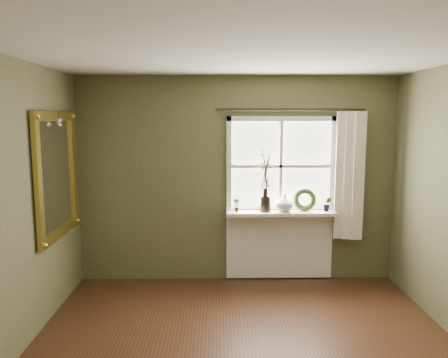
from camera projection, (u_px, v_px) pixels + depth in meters
name	position (u px, v px, depth m)	size (l,w,h in m)	color
ceiling	(252.00, 45.00, 3.11)	(4.50, 4.50, 0.00)	silver
wall_back	(237.00, 179.00, 5.57)	(4.00, 0.10, 2.60)	brown
window_frame	(281.00, 166.00, 5.48)	(1.36, 0.06, 1.24)	white
window_sill	(281.00, 213.00, 5.46)	(1.36, 0.26, 0.04)	white
window_apron	(279.00, 244.00, 5.63)	(1.36, 0.04, 0.88)	white
dark_jug	(265.00, 204.00, 5.44)	(0.14, 0.14, 0.20)	black
cream_vase	(285.00, 203.00, 5.44)	(0.21, 0.21, 0.22)	beige
wreath	(305.00, 202.00, 5.48)	(0.29, 0.29, 0.07)	#2F431E
potted_plant_left	(236.00, 205.00, 5.43)	(0.09, 0.06, 0.17)	#2F431E
potted_plant_right	(327.00, 204.00, 5.45)	(0.10, 0.08, 0.18)	#2F431E
curtain	(349.00, 176.00, 5.42)	(0.36, 0.12, 1.59)	white
curtain_rod	(290.00, 110.00, 5.33)	(0.03, 0.03, 1.84)	black
gilt_mirror	(57.00, 175.00, 4.67)	(0.10, 1.13, 1.35)	white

